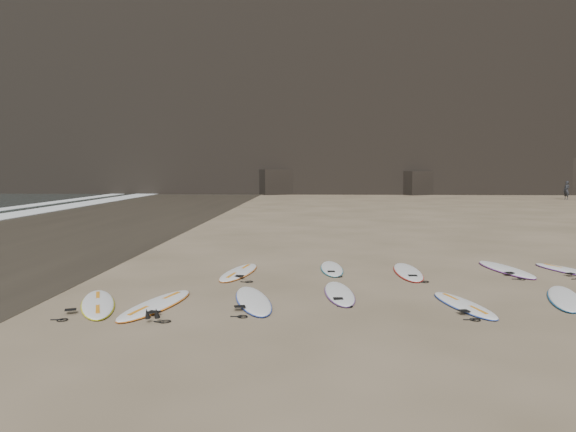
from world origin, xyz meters
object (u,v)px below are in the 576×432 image
surfboard_0 (156,304)px  surfboard_8 (506,269)px  surfboard_3 (464,305)px  surfboard_7 (408,271)px  person_a (567,190)px  surfboard_4 (565,298)px  surfboard_9 (569,270)px  surfboard_2 (339,293)px  surfboard_11 (98,303)px  surfboard_6 (332,268)px  surfboard_1 (253,300)px  surfboard_5 (239,272)px

surfboard_0 → surfboard_8: 9.04m
surfboard_3 → surfboard_7: 3.43m
person_a → surfboard_8: bearing=-49.3°
surfboard_3 → surfboard_7: bearing=84.5°
surfboard_3 → surfboard_4: (2.19, 0.67, 0.00)m
surfboard_3 → surfboard_9: size_ratio=0.98×
surfboard_4 → surfboard_7: size_ratio=0.96×
surfboard_0 → surfboard_2: surfboard_0 is taller
surfboard_2 → surfboard_4: size_ratio=0.96×
surfboard_0 → surfboard_11: bearing=-168.3°
surfboard_2 → surfboard_8: bearing=29.8°
surfboard_8 → person_a: size_ratio=1.68×
surfboard_6 → surfboard_8: (4.52, 0.09, 0.01)m
surfboard_1 → surfboard_2: bearing=8.7°
surfboard_4 → surfboard_9: 3.44m
surfboard_5 → surfboard_9: surfboard_5 is taller
surfboard_5 → surfboard_6: bearing=25.3°
surfboard_8 → surfboard_9: 1.58m
surfboard_1 → surfboard_8: surfboard_8 is taller
surfboard_3 → surfboard_6: bearing=108.5°
surfboard_2 → surfboard_4: (4.55, -0.21, 0.00)m
surfboard_1 → surfboard_8: (6.18, 3.73, 0.00)m
surfboard_4 → surfboard_7: bearing=152.3°
surfboard_8 → surfboard_7: bearing=179.1°
surfboard_8 → surfboard_2: bearing=-157.5°
surfboard_11 → surfboard_2: bearing=-7.7°
surfboard_1 → surfboard_3: (4.10, -0.15, -0.01)m
surfboard_2 → person_a: 41.89m
surfboard_1 → surfboard_2: (1.74, 0.73, -0.00)m
surfboard_9 → surfboard_0: bearing=-177.9°
surfboard_0 → surfboard_4: size_ratio=1.06×
surfboard_7 → surfboard_11: (-6.57, -3.67, -0.00)m
surfboard_8 → surfboard_11: (-9.16, -4.16, -0.00)m
surfboard_0 → person_a: size_ratio=1.68×
surfboard_6 → surfboard_7: 1.96m
surfboard_0 → surfboard_11: surfboard_0 is taller
surfboard_7 → person_a: (18.65, 34.02, 0.73)m
surfboard_11 → surfboard_9: bearing=-0.7°
surfboard_3 → surfboard_5: size_ratio=0.90×
surfboard_4 → surfboard_6: (-4.63, 3.12, -0.00)m
surfboard_11 → person_a: size_ratio=1.60×
surfboard_6 → surfboard_8: bearing=-1.5°
surfboard_4 → surfboard_5: bearing=178.1°
surfboard_0 → surfboard_1: size_ratio=1.02×
surfboard_11 → person_a: (25.22, 37.70, 0.73)m
surfboard_2 → surfboard_6: size_ratio=1.04×
surfboard_3 → surfboard_8: surfboard_8 is taller
surfboard_0 → surfboard_4: bearing=19.9°
surfboard_7 → surfboard_11: bearing=-150.8°
surfboard_1 → surfboard_8: bearing=17.1°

